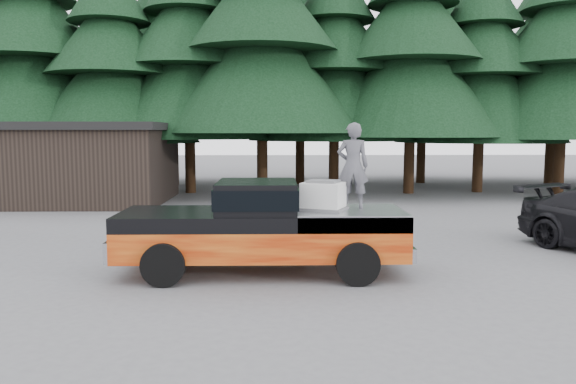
{
  "coord_description": "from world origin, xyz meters",
  "views": [
    {
      "loc": [
        -0.37,
        -11.64,
        2.92
      ],
      "look_at": [
        -0.12,
        0.0,
        1.68
      ],
      "focal_mm": 35.0,
      "sensor_mm": 36.0,
      "label": 1
    }
  ],
  "objects_px": {
    "air_compressor": "(323,197)",
    "man_on_bed": "(353,166)",
    "utility_building": "(70,162)",
    "pickup_truck": "(262,241)"
  },
  "relations": [
    {
      "from": "air_compressor",
      "to": "man_on_bed",
      "type": "relative_size",
      "value": 0.45
    },
    {
      "from": "man_on_bed",
      "to": "utility_building",
      "type": "xyz_separation_m",
      "value": [
        -10.23,
        12.01,
        -0.56
      ]
    },
    {
      "from": "air_compressor",
      "to": "man_on_bed",
      "type": "bearing_deg",
      "value": 44.78
    },
    {
      "from": "pickup_truck",
      "to": "utility_building",
      "type": "height_order",
      "value": "utility_building"
    },
    {
      "from": "man_on_bed",
      "to": "utility_building",
      "type": "height_order",
      "value": "utility_building"
    },
    {
      "from": "man_on_bed",
      "to": "utility_building",
      "type": "relative_size",
      "value": 0.21
    },
    {
      "from": "man_on_bed",
      "to": "air_compressor",
      "type": "bearing_deg",
      "value": 27.53
    },
    {
      "from": "utility_building",
      "to": "man_on_bed",
      "type": "bearing_deg",
      "value": -49.57
    },
    {
      "from": "pickup_truck",
      "to": "utility_building",
      "type": "distance_m",
      "value": 14.81
    },
    {
      "from": "pickup_truck",
      "to": "man_on_bed",
      "type": "bearing_deg",
      "value": 5.34
    }
  ]
}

